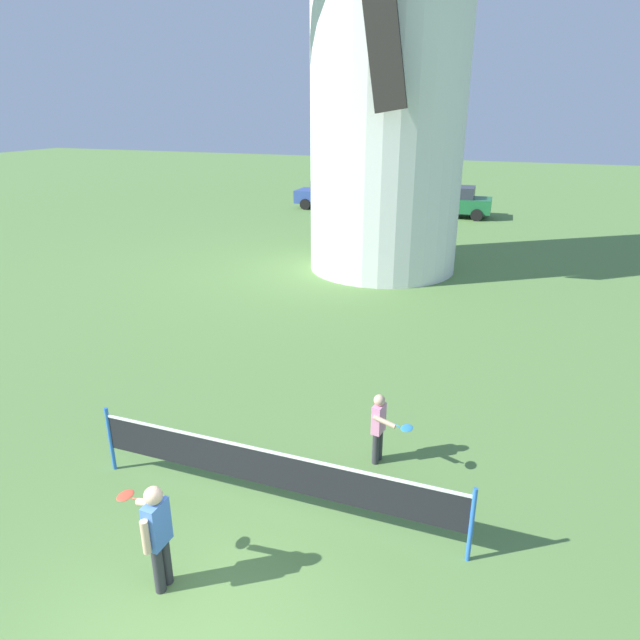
{
  "coord_description": "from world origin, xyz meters",
  "views": [
    {
      "loc": [
        2.82,
        -3.5,
        5.41
      ],
      "look_at": [
        -0.11,
        4.37,
        2.19
      ],
      "focal_mm": 31.39,
      "sensor_mm": 36.0,
      "label": 1
    }
  ],
  "objects_px": {
    "windmill": "(391,46)",
    "player_far": "(380,425)",
    "player_near": "(157,532)",
    "parked_car_blue": "(336,194)",
    "tennis_net": "(270,469)",
    "parked_car_green": "(451,201)"
  },
  "relations": [
    {
      "from": "parked_car_blue",
      "to": "parked_car_green",
      "type": "bearing_deg",
      "value": -1.56
    },
    {
      "from": "windmill",
      "to": "parked_car_blue",
      "type": "bearing_deg",
      "value": 116.56
    },
    {
      "from": "windmill",
      "to": "parked_car_blue",
      "type": "distance_m",
      "value": 13.98
    },
    {
      "from": "tennis_net",
      "to": "player_far",
      "type": "bearing_deg",
      "value": 55.47
    },
    {
      "from": "windmill",
      "to": "parked_car_blue",
      "type": "relative_size",
      "value": 3.46
    },
    {
      "from": "player_far",
      "to": "parked_car_green",
      "type": "height_order",
      "value": "parked_car_green"
    },
    {
      "from": "player_near",
      "to": "player_far",
      "type": "relative_size",
      "value": 1.18
    },
    {
      "from": "windmill",
      "to": "player_near",
      "type": "xyz_separation_m",
      "value": [
        1.12,
        -14.75,
        -6.37
      ]
    },
    {
      "from": "windmill",
      "to": "player_near",
      "type": "bearing_deg",
      "value": -85.66
    },
    {
      "from": "player_far",
      "to": "parked_car_blue",
      "type": "distance_m",
      "value": 24.06
    },
    {
      "from": "tennis_net",
      "to": "player_far",
      "type": "height_order",
      "value": "player_far"
    },
    {
      "from": "tennis_net",
      "to": "parked_car_green",
      "type": "xyz_separation_m",
      "value": [
        -0.9,
        24.0,
        0.12
      ]
    },
    {
      "from": "tennis_net",
      "to": "parked_car_blue",
      "type": "xyz_separation_m",
      "value": [
        -7.32,
        24.18,
        0.12
      ]
    },
    {
      "from": "parked_car_blue",
      "to": "parked_car_green",
      "type": "distance_m",
      "value": 6.42
    },
    {
      "from": "player_far",
      "to": "parked_car_green",
      "type": "relative_size",
      "value": 0.3
    },
    {
      "from": "tennis_net",
      "to": "parked_car_blue",
      "type": "bearing_deg",
      "value": 106.86
    },
    {
      "from": "player_near",
      "to": "parked_car_blue",
      "type": "xyz_separation_m",
      "value": [
        -6.68,
        25.87,
        -0.0
      ]
    },
    {
      "from": "windmill",
      "to": "player_far",
      "type": "bearing_deg",
      "value": -75.72
    },
    {
      "from": "player_near",
      "to": "parked_car_green",
      "type": "height_order",
      "value": "parked_car_green"
    },
    {
      "from": "player_far",
      "to": "parked_car_blue",
      "type": "height_order",
      "value": "parked_car_blue"
    },
    {
      "from": "parked_car_green",
      "to": "player_far",
      "type": "bearing_deg",
      "value": -84.78
    },
    {
      "from": "windmill",
      "to": "tennis_net",
      "type": "xyz_separation_m",
      "value": [
        1.76,
        -13.05,
        -6.49
      ]
    }
  ]
}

